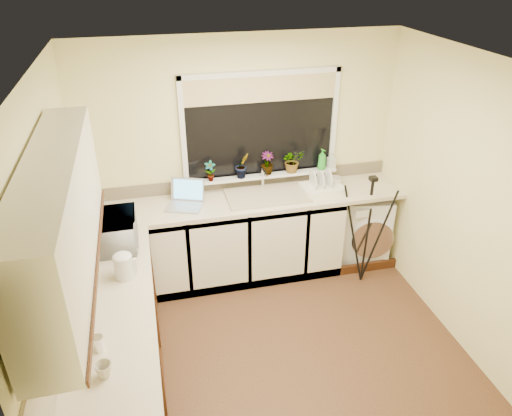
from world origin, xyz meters
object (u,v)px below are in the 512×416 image
(steel_jar, at_px, (98,343))
(plant_a, at_px, (210,171))
(kettle, at_px, (124,267))
(soap_bottle_clear, at_px, (331,160))
(soap_bottle_green, at_px, (322,159))
(washing_machine, at_px, (362,225))
(tripod, at_px, (367,231))
(cup_left, at_px, (104,370))
(microwave, at_px, (117,231))
(plant_d, at_px, (293,161))
(plant_b, at_px, (242,165))
(cup_back, at_px, (335,182))
(laptop, at_px, (186,199))
(plant_c, at_px, (267,163))
(dish_rack, at_px, (322,188))

(steel_jar, relative_size, plant_a, 0.47)
(kettle, distance_m, soap_bottle_clear, 2.51)
(soap_bottle_green, bearing_deg, steel_jar, -138.16)
(washing_machine, distance_m, tripod, 0.54)
(washing_machine, bearing_deg, soap_bottle_green, 174.14)
(tripod, height_order, cup_left, tripod)
(microwave, height_order, plant_d, plant_d)
(washing_machine, distance_m, plant_d, 1.13)
(kettle, relative_size, cup_left, 1.85)
(steel_jar, bearing_deg, tripod, 28.67)
(steel_jar, relative_size, plant_b, 0.38)
(cup_back, bearing_deg, plant_a, 174.04)
(cup_back, xyz_separation_m, cup_left, (-2.27, -2.06, -0.01))
(plant_d, bearing_deg, washing_machine, -12.22)
(microwave, relative_size, plant_d, 1.93)
(laptop, relative_size, microwave, 0.86)
(laptop, relative_size, plant_d, 1.67)
(microwave, relative_size, cup_back, 3.50)
(tripod, distance_m, plant_d, 1.04)
(steel_jar, distance_m, plant_d, 2.75)
(soap_bottle_clear, bearing_deg, microwave, -160.63)
(soap_bottle_clear, bearing_deg, plant_a, -178.67)
(laptop, distance_m, plant_d, 1.17)
(soap_bottle_green, distance_m, soap_bottle_clear, 0.12)
(washing_machine, bearing_deg, cup_left, -129.31)
(steel_jar, height_order, plant_c, plant_c)
(tripod, height_order, steel_jar, tripod)
(kettle, bearing_deg, cup_left, -97.11)
(dish_rack, bearing_deg, steel_jar, -144.95)
(cup_back, bearing_deg, tripod, -69.00)
(dish_rack, bearing_deg, microwave, -169.40)
(dish_rack, bearing_deg, soap_bottle_clear, 48.33)
(steel_jar, relative_size, plant_c, 0.42)
(tripod, xyz_separation_m, plant_a, (-1.47, 0.60, 0.55))
(soap_bottle_green, bearing_deg, microwave, -160.17)
(plant_b, relative_size, cup_back, 1.91)
(dish_rack, xyz_separation_m, soap_bottle_green, (0.06, 0.21, 0.23))
(plant_c, bearing_deg, steel_jar, -128.98)
(plant_a, distance_m, plant_d, 0.87)
(kettle, relative_size, plant_b, 0.72)
(laptop, height_order, cup_left, laptop)
(plant_b, bearing_deg, dish_rack, -14.67)
(dish_rack, relative_size, soap_bottle_green, 1.87)
(steel_jar, distance_m, plant_a, 2.23)
(washing_machine, distance_m, plant_c, 1.33)
(soap_bottle_green, bearing_deg, laptop, -173.21)
(dish_rack, height_order, plant_a, plant_a)
(microwave, bearing_deg, kettle, -174.14)
(plant_a, relative_size, cup_back, 1.55)
(laptop, relative_size, kettle, 2.19)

